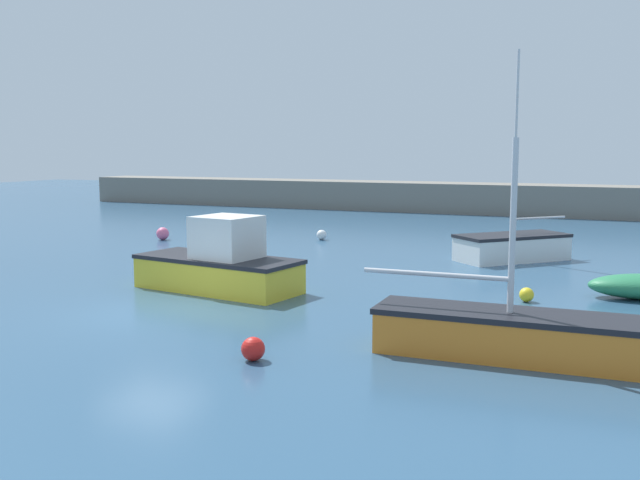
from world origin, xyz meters
The scene contains 9 objects.
ground_plane centered at (0.00, 0.00, -0.10)m, with size 120.00×120.00×0.20m, color #2D5170.
harbor_breakwater centered at (0.00, 32.10, 0.97)m, with size 55.17×3.40×1.94m, color slate.
sailboat_twin_hulled centered at (9.08, -0.32, 0.50)m, with size 5.84×1.65×4.45m.
sailboat_tall_mast centered at (7.23, 12.66, 0.55)m, with size 4.25×4.34×7.83m.
cabin_cruiser_white centered at (0.10, 3.28, 0.80)m, with size 5.36×2.78×2.26m.
mooring_buoy_pink centered at (-8.58, 12.43, 0.29)m, with size 0.58×0.58×0.58m, color #EA668C.
mooring_buoy_white centered at (-1.80, 15.37, 0.23)m, with size 0.47×0.47×0.47m, color white.
mooring_buoy_yellow centered at (8.72, 5.29, 0.20)m, with size 0.40×0.40×0.40m, color yellow.
mooring_buoy_red centered at (4.42, -2.58, 0.24)m, with size 0.48×0.48×0.48m, color red.
Camera 1 is at (11.16, -14.78, 4.24)m, focal length 40.00 mm.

